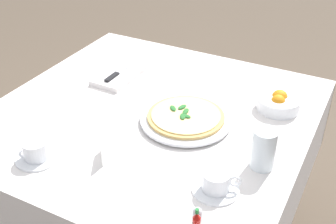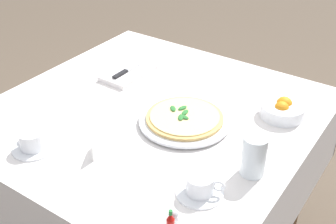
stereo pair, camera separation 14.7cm
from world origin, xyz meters
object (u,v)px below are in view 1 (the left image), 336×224
Objects in this scene: napkin_folded at (119,75)px; salt_shaker at (197,218)px; citrus_bowl at (278,102)px; hot_sauce_bottle at (196,224)px; coffee_cup_center_back at (216,182)px; menu_card at (103,149)px; coffee_cup_near_left at (36,151)px; pizza_plate at (186,119)px; pizza at (186,116)px; dinner_knife at (119,72)px; water_glass_right_edge at (263,151)px.

napkin_folded is 3.95× the size of salt_shaker.
hot_sauce_bottle reaches higher than citrus_bowl.
citrus_bowl reaches higher than salt_shaker.
coffee_cup_center_back is 0.17m from hot_sauce_bottle.
hot_sauce_bottle is at bearing 39.29° from menu_card.
coffee_cup_near_left is at bearing 84.93° from hot_sauce_bottle.
pizza reaches higher than pizza_plate.
dinner_knife is (0.16, 0.37, 0.01)m from pizza_plate.
pizza is at bearing 28.98° from salt_shaker.
coffee_cup_center_back is 0.58× the size of napkin_folded.
pizza is 1.97× the size of coffee_cup_center_back.
coffee_cup_center_back is at bearing 2.83° from salt_shaker.
citrus_bowl is (0.22, -0.25, 0.01)m from pizza_plate.
coffee_cup_near_left is at bearing 137.39° from citrus_bowl.
water_glass_right_edge reaches higher than napkin_folded.
pizza_plate is at bearing -95.34° from pizza.
citrus_bowl is 1.86× the size of menu_card.
citrus_bowl is (0.06, -0.62, 0.00)m from dinner_knife.
pizza_plate is 3.78× the size of menu_card.
water_glass_right_edge is at bearing -110.95° from napkin_folded.
citrus_bowl is (0.60, -0.56, -0.00)m from coffee_cup_near_left.
pizza is 0.46m from salt_shaker.
dinner_knife is 2.35× the size of hot_sauce_bottle.
pizza is 2.08× the size of water_glass_right_edge.
citrus_bowl is at bearing -42.61° from coffee_cup_near_left.
coffee_cup_center_back reaches higher than napkin_folded.
coffee_cup_center_back is 0.72m from napkin_folded.
pizza is at bearing -113.41° from dinner_knife.
menu_card is (-0.51, 0.38, 0.00)m from citrus_bowl.
napkin_folded is at bearing 66.45° from pizza.
hot_sauce_bottle is at bearing -133.35° from napkin_folded.
dinner_knife is 0.84m from hot_sauce_bottle.
dinner_knife is (0.00, -0.00, 0.01)m from napkin_folded.
pizza_plate is at bearing -112.50° from napkin_folded.
water_glass_right_edge is at bearing -10.81° from hot_sauce_bottle.
pizza is 0.49m from coffee_cup_near_left.
water_glass_right_edge reaches higher than pizza_plate.
pizza is at bearing -38.91° from coffee_cup_near_left.
menu_card is at bearing -151.71° from dinner_knife.
dinner_knife is (0.16, 0.37, -0.00)m from pizza.
dinner_knife is 0.62m from citrus_bowl.
coffee_cup_center_back is 1.61× the size of menu_card.
coffee_cup_near_left is at bearing 87.86° from salt_shaker.
dinner_knife is at bearing 45.48° from hot_sauce_bottle.
water_glass_right_edge is 2.19× the size of salt_shaker.
pizza_plate is at bearing 125.29° from menu_card.
pizza is at bearing -112.52° from napkin_folded.
napkin_folded is 1.48× the size of citrus_bowl.
salt_shaker is (-0.40, -0.22, 0.00)m from pizza.
salt_shaker is (-0.56, -0.59, 0.02)m from napkin_folded.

